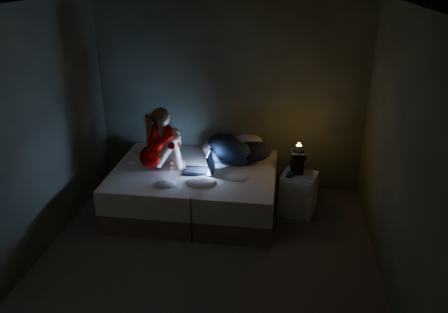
% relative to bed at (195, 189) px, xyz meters
% --- Properties ---
extents(floor, '(3.60, 3.80, 0.02)m').
position_rel_bed_xyz_m(floor, '(0.34, -1.10, -0.29)').
color(floor, '#464342').
rests_on(floor, ground).
extents(ceiling, '(3.60, 3.80, 0.02)m').
position_rel_bed_xyz_m(ceiling, '(0.34, -1.10, 2.33)').
color(ceiling, silver).
rests_on(ceiling, ground).
extents(wall_back, '(3.60, 0.02, 2.60)m').
position_rel_bed_xyz_m(wall_back, '(0.34, 0.81, 1.02)').
color(wall_back, '#2F3627').
rests_on(wall_back, ground).
extents(wall_front, '(3.60, 0.02, 2.60)m').
position_rel_bed_xyz_m(wall_front, '(0.34, -3.01, 1.02)').
color(wall_front, '#2F3627').
rests_on(wall_front, ground).
extents(wall_left, '(0.02, 3.80, 2.60)m').
position_rel_bed_xyz_m(wall_left, '(-1.47, -1.10, 1.02)').
color(wall_left, '#2F3627').
rests_on(wall_left, ground).
extents(wall_right, '(0.02, 3.80, 2.60)m').
position_rel_bed_xyz_m(wall_right, '(2.15, -1.10, 1.02)').
color(wall_right, '#2F3627').
rests_on(wall_right, ground).
extents(bed, '(2.02, 1.52, 0.56)m').
position_rel_bed_xyz_m(bed, '(0.00, 0.00, 0.00)').
color(bed, '#BAB6AE').
rests_on(bed, ground).
extents(pillow, '(0.40, 0.28, 0.12)m').
position_rel_bed_xyz_m(pillow, '(-0.71, 0.26, 0.34)').
color(pillow, silver).
rests_on(pillow, bed).
extents(woman, '(0.57, 0.46, 0.80)m').
position_rel_bed_xyz_m(woman, '(-0.52, -0.06, 0.68)').
color(woman, '#7F0000').
rests_on(woman, bed).
extents(laptop, '(0.38, 0.27, 0.27)m').
position_rel_bed_xyz_m(laptop, '(0.06, -0.07, 0.41)').
color(laptop, black).
rests_on(laptop, bed).
extents(clothes_pile, '(0.74, 0.64, 0.39)m').
position_rel_bed_xyz_m(clothes_pile, '(0.44, 0.31, 0.47)').
color(clothes_pile, '#142849').
rests_on(clothes_pile, bed).
extents(nightstand, '(0.49, 0.45, 0.54)m').
position_rel_bed_xyz_m(nightstand, '(1.31, 0.07, -0.01)').
color(nightstand, silver).
rests_on(nightstand, ground).
extents(book_stack, '(0.19, 0.25, 0.26)m').
position_rel_bed_xyz_m(book_stack, '(1.28, 0.15, 0.40)').
color(book_stack, black).
rests_on(book_stack, nightstand).
extents(candle, '(0.07, 0.07, 0.08)m').
position_rel_bed_xyz_m(candle, '(1.28, 0.15, 0.57)').
color(candle, beige).
rests_on(candle, book_stack).
extents(phone, '(0.08, 0.14, 0.01)m').
position_rel_bed_xyz_m(phone, '(1.20, -0.02, 0.27)').
color(phone, black).
rests_on(phone, nightstand).
extents(blue_orb, '(0.08, 0.08, 0.08)m').
position_rel_bed_xyz_m(blue_orb, '(1.22, -0.05, 0.31)').
color(blue_orb, navy).
rests_on(blue_orb, nightstand).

